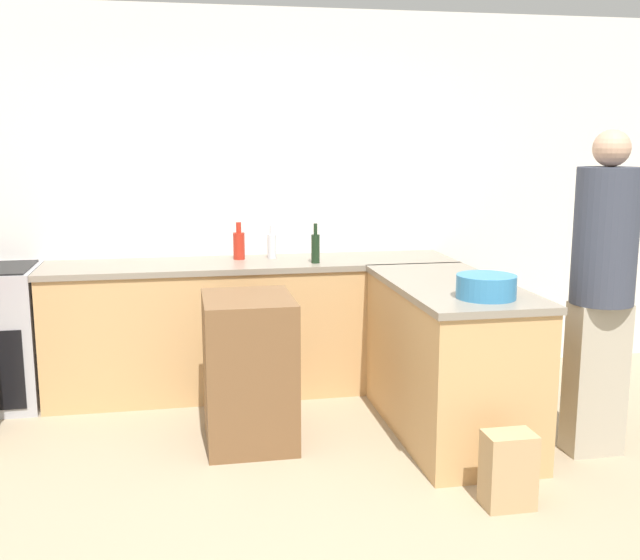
{
  "coord_description": "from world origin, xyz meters",
  "views": [
    {
      "loc": [
        -0.5,
        -3.11,
        1.78
      ],
      "look_at": [
        0.29,
        1.04,
        0.98
      ],
      "focal_mm": 42.0,
      "sensor_mm": 36.0,
      "label": 1
    }
  ],
  "objects_px": {
    "hot_sauce_bottle": "(239,245)",
    "paper_bag": "(508,470)",
    "island_table": "(249,370)",
    "wine_bottle_dark": "(315,247)",
    "mixing_bowl": "(486,287)",
    "person_at_peninsula": "(602,282)",
    "vinegar_bottle_clear": "(272,245)"
  },
  "relations": [
    {
      "from": "island_table",
      "to": "person_at_peninsula",
      "type": "height_order",
      "value": "person_at_peninsula"
    },
    {
      "from": "paper_bag",
      "to": "hot_sauce_bottle",
      "type": "bearing_deg",
      "value": 118.05
    },
    {
      "from": "island_table",
      "to": "wine_bottle_dark",
      "type": "distance_m",
      "value": 1.14
    },
    {
      "from": "person_at_peninsula",
      "to": "wine_bottle_dark",
      "type": "bearing_deg",
      "value": 136.14
    },
    {
      "from": "hot_sauce_bottle",
      "to": "paper_bag",
      "type": "bearing_deg",
      "value": -61.95
    },
    {
      "from": "mixing_bowl",
      "to": "hot_sauce_bottle",
      "type": "height_order",
      "value": "hot_sauce_bottle"
    },
    {
      "from": "mixing_bowl",
      "to": "wine_bottle_dark",
      "type": "height_order",
      "value": "wine_bottle_dark"
    },
    {
      "from": "island_table",
      "to": "hot_sauce_bottle",
      "type": "relative_size",
      "value": 3.31
    },
    {
      "from": "vinegar_bottle_clear",
      "to": "hot_sauce_bottle",
      "type": "relative_size",
      "value": 0.89
    },
    {
      "from": "island_table",
      "to": "paper_bag",
      "type": "relative_size",
      "value": 2.32
    },
    {
      "from": "mixing_bowl",
      "to": "vinegar_bottle_clear",
      "type": "xyz_separation_m",
      "value": [
        -0.96,
        1.59,
        0.03
      ]
    },
    {
      "from": "wine_bottle_dark",
      "to": "person_at_peninsula",
      "type": "xyz_separation_m",
      "value": [
        1.38,
        -1.32,
        -0.05
      ]
    },
    {
      "from": "vinegar_bottle_clear",
      "to": "wine_bottle_dark",
      "type": "xyz_separation_m",
      "value": [
        0.27,
        -0.27,
        0.01
      ]
    },
    {
      "from": "vinegar_bottle_clear",
      "to": "paper_bag",
      "type": "height_order",
      "value": "vinegar_bottle_clear"
    },
    {
      "from": "vinegar_bottle_clear",
      "to": "paper_bag",
      "type": "xyz_separation_m",
      "value": [
        0.89,
        -2.11,
        -0.84
      ]
    },
    {
      "from": "mixing_bowl",
      "to": "paper_bag",
      "type": "height_order",
      "value": "mixing_bowl"
    },
    {
      "from": "paper_bag",
      "to": "wine_bottle_dark",
      "type": "bearing_deg",
      "value": 108.48
    },
    {
      "from": "island_table",
      "to": "mixing_bowl",
      "type": "relative_size",
      "value": 2.74
    },
    {
      "from": "island_table",
      "to": "person_at_peninsula",
      "type": "distance_m",
      "value": 2.07
    },
    {
      "from": "mixing_bowl",
      "to": "paper_bag",
      "type": "xyz_separation_m",
      "value": [
        -0.07,
        -0.53,
        -0.81
      ]
    },
    {
      "from": "wine_bottle_dark",
      "to": "island_table",
      "type": "bearing_deg",
      "value": -124.42
    },
    {
      "from": "hot_sauce_bottle",
      "to": "person_at_peninsula",
      "type": "relative_size",
      "value": 0.15
    },
    {
      "from": "mixing_bowl",
      "to": "person_at_peninsula",
      "type": "distance_m",
      "value": 0.68
    },
    {
      "from": "person_at_peninsula",
      "to": "paper_bag",
      "type": "relative_size",
      "value": 4.83
    },
    {
      "from": "island_table",
      "to": "wine_bottle_dark",
      "type": "height_order",
      "value": "wine_bottle_dark"
    },
    {
      "from": "wine_bottle_dark",
      "to": "hot_sauce_bottle",
      "type": "bearing_deg",
      "value": 152.68
    },
    {
      "from": "vinegar_bottle_clear",
      "to": "wine_bottle_dark",
      "type": "bearing_deg",
      "value": -44.59
    },
    {
      "from": "mixing_bowl",
      "to": "paper_bag",
      "type": "distance_m",
      "value": 0.97
    },
    {
      "from": "hot_sauce_bottle",
      "to": "person_at_peninsula",
      "type": "bearing_deg",
      "value": -40.08
    },
    {
      "from": "island_table",
      "to": "wine_bottle_dark",
      "type": "xyz_separation_m",
      "value": [
        0.54,
        0.8,
        0.6
      ]
    },
    {
      "from": "vinegar_bottle_clear",
      "to": "paper_bag",
      "type": "bearing_deg",
      "value": -67.22
    },
    {
      "from": "mixing_bowl",
      "to": "island_table",
      "type": "bearing_deg",
      "value": 157.02
    }
  ]
}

